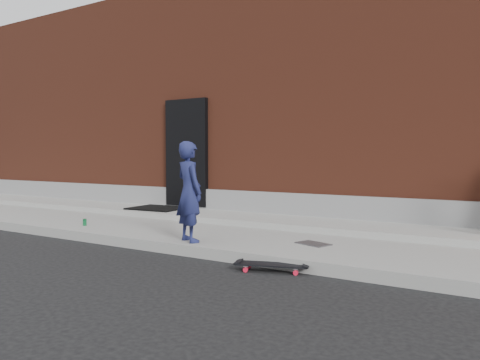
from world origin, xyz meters
The scene contains 9 objects.
ground centered at (0.00, 0.00, 0.00)m, with size 80.00×80.00×0.00m, color black.
sidewalk centered at (0.00, 1.50, 0.07)m, with size 20.00×3.00×0.15m, color gray.
apron centered at (0.00, 2.40, 0.20)m, with size 20.00×1.20×0.10m, color gray.
building centered at (0.00, 6.99, 2.50)m, with size 20.00×8.10×5.00m.
child centered at (-0.43, 0.26, 0.84)m, with size 0.51×0.33×1.39m, color #1B204D.
skateboard centered at (1.06, -0.12, 0.08)m, with size 0.86×0.47×0.09m.
soda_can centered at (-2.85, 0.48, 0.21)m, with size 0.06×0.06×0.12m, color #1A8243.
doormat centered at (-2.90, 2.37, 0.27)m, with size 1.07×0.86×0.03m, color black.
utility_plate centered at (1.11, 0.97, 0.16)m, with size 0.44×0.28×0.01m, color #505055.
Camera 1 is at (3.55, -4.85, 1.34)m, focal length 35.00 mm.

